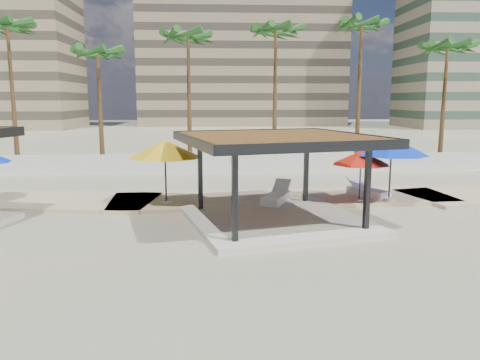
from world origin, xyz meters
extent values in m
plane|color=tan|center=(0.00, 0.00, 0.00)|extent=(200.00, 200.00, 0.00)
cube|color=#C6B284|center=(2.00, 7.00, 0.06)|extent=(16.24, 5.11, 0.24)
cube|color=silver|center=(0.00, 16.00, 0.60)|extent=(56.00, 0.30, 1.20)
cube|color=#847259|center=(4.00, 78.00, 14.00)|extent=(38.00, 16.00, 28.00)
cube|color=beige|center=(1.14, 3.01, 0.10)|extent=(7.84, 7.84, 0.19)
cube|color=black|center=(-0.59, 0.04, 1.65)|extent=(0.21, 0.21, 2.91)
cube|color=black|center=(-1.83, 4.74, 1.65)|extent=(0.21, 0.21, 2.91)
cube|color=black|center=(4.11, 1.29, 1.65)|extent=(0.21, 0.21, 2.91)
cube|color=black|center=(2.86, 5.98, 1.65)|extent=(0.21, 0.21, 2.91)
cube|color=brown|center=(1.14, 3.01, 3.24)|extent=(8.08, 8.08, 0.27)
cube|color=black|center=(1.98, -0.18, 3.24)|extent=(6.51, 1.83, 0.33)
cube|color=black|center=(0.29, 6.20, 3.24)|extent=(6.51, 1.83, 0.33)
cube|color=black|center=(-2.06, 2.16, 3.24)|extent=(1.83, 6.51, 0.33)
cube|color=black|center=(4.33, 3.86, 3.24)|extent=(1.83, 6.51, 0.33)
cylinder|color=beige|center=(-3.38, 5.80, 0.25)|extent=(0.54, 0.54, 0.13)
cylinder|color=#262628|center=(-3.38, 5.80, 1.49)|extent=(0.08, 0.08, 2.61)
cone|color=gold|center=(-3.38, 5.80, 2.61)|extent=(3.79, 3.79, 0.76)
cylinder|color=beige|center=(5.28, 5.80, 0.23)|extent=(0.45, 0.45, 0.11)
cylinder|color=#262628|center=(5.28, 5.80, 1.25)|extent=(0.06, 0.06, 2.14)
cone|color=#AC190B|center=(5.28, 5.80, 2.17)|extent=(2.81, 2.81, 0.62)
cylinder|color=beige|center=(6.64, 5.80, 0.25)|extent=(0.56, 0.56, 0.13)
cylinder|color=#262628|center=(6.64, 5.80, 1.52)|extent=(0.08, 0.08, 2.69)
cone|color=#082FD0|center=(6.64, 5.80, 2.68)|extent=(4.12, 4.12, 0.78)
cube|color=white|center=(1.50, 5.80, 0.33)|extent=(1.61, 2.33, 0.31)
cube|color=white|center=(1.50, 5.80, 0.52)|extent=(1.61, 2.33, 0.07)
cube|color=white|center=(1.86, 6.59, 0.79)|extent=(0.98, 0.99, 0.56)
cube|color=white|center=(6.04, 6.88, 0.33)|extent=(1.70, 2.22, 0.30)
cube|color=white|center=(6.04, 6.88, 0.51)|extent=(1.70, 2.22, 0.06)
cube|color=white|center=(5.63, 7.60, 0.77)|extent=(0.98, 0.99, 0.54)
cone|color=brown|center=(-15.00, 18.70, 4.87)|extent=(0.36, 0.36, 9.75)
ellipsoid|color=#20511C|center=(-15.00, 18.70, 9.50)|extent=(3.00, 3.00, 1.80)
cone|color=brown|center=(-9.00, 18.10, 3.98)|extent=(0.36, 0.36, 7.97)
ellipsoid|color=#20511C|center=(-9.00, 18.10, 7.72)|extent=(3.00, 3.00, 1.80)
cone|color=brown|center=(-3.00, 18.90, 4.58)|extent=(0.36, 0.36, 9.17)
ellipsoid|color=#20511C|center=(-3.00, 18.90, 8.92)|extent=(3.00, 3.00, 1.80)
cone|color=brown|center=(3.00, 18.40, 4.77)|extent=(0.36, 0.36, 9.54)
ellipsoid|color=#20511C|center=(3.00, 18.40, 9.29)|extent=(3.00, 3.00, 1.80)
cone|color=brown|center=(9.00, 18.60, 5.00)|extent=(0.36, 0.36, 10.00)
ellipsoid|color=#20511C|center=(9.00, 18.60, 9.75)|extent=(3.00, 3.00, 1.80)
cone|color=brown|center=(15.00, 18.20, 4.24)|extent=(0.36, 0.36, 8.48)
ellipsoid|color=#20511C|center=(15.00, 18.20, 8.23)|extent=(3.00, 3.00, 1.80)
camera|label=1|loc=(-1.20, -14.52, 4.68)|focal=35.00mm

